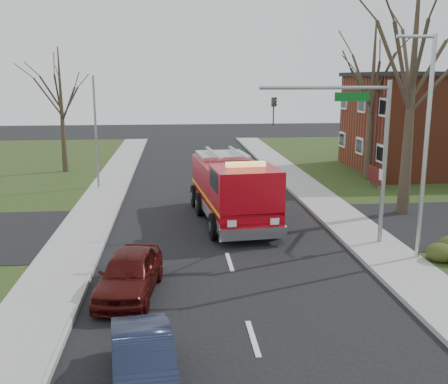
{
  "coord_description": "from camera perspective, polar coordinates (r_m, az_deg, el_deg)",
  "views": [
    {
      "loc": [
        -2.01,
        -18.83,
        6.91
      ],
      "look_at": [
        0.11,
        3.38,
        2.0
      ],
      "focal_mm": 42.0,
      "sensor_mm": 36.0,
      "label": 1
    }
  ],
  "objects": [
    {
      "name": "parked_car_maroon",
      "position": [
        17.34,
        -10.26,
        -8.68
      ],
      "size": [
        2.29,
        4.48,
        1.46
      ],
      "primitive_type": "imported",
      "rotation": [
        0.0,
        0.0,
        -0.13
      ],
      "color": "#3E0B0A",
      "rests_on": "ground"
    },
    {
      "name": "fire_engine",
      "position": [
        25.31,
        0.97,
        0.1
      ],
      "size": [
        3.83,
        8.54,
        3.35
      ],
      "rotation": [
        0.0,
        0.0,
        0.1
      ],
      "color": "#AE0813",
      "rests_on": "ground"
    },
    {
      "name": "bare_tree_far",
      "position": [
        36.25,
        15.89,
        11.28
      ],
      "size": [
        5.25,
        5.25,
        10.5
      ],
      "color": "#32291E",
      "rests_on": "ground"
    },
    {
      "name": "bare_tree_near",
      "position": [
        27.38,
        19.92,
        12.75
      ],
      "size": [
        6.0,
        6.0,
        12.0
      ],
      "color": "#32291E",
      "rests_on": "ground"
    },
    {
      "name": "utility_pole_far",
      "position": [
        33.36,
        -13.77,
        6.19
      ],
      "size": [
        0.14,
        0.14,
        7.0
      ],
      "primitive_type": "cylinder",
      "color": "gray",
      "rests_on": "ground"
    },
    {
      "name": "sidewalk_left",
      "position": [
        20.47,
        -17.09,
        -7.67
      ],
      "size": [
        2.4,
        80.0,
        0.15
      ],
      "primitive_type": "cube",
      "color": "gray",
      "rests_on": "ground"
    },
    {
      "name": "traffic_signal_mast",
      "position": [
        21.69,
        14.1,
        6.21
      ],
      "size": [
        5.29,
        0.18,
        6.8
      ],
      "color": "gray",
      "rests_on": "ground"
    },
    {
      "name": "sidewalk_right",
      "position": [
        21.66,
        17.26,
        -6.57
      ],
      "size": [
        2.4,
        80.0,
        0.15
      ],
      "primitive_type": "cube",
      "color": "gray",
      "rests_on": "ground"
    },
    {
      "name": "bare_tree_left",
      "position": [
        39.67,
        -17.34,
        9.92
      ],
      "size": [
        4.5,
        4.5,
        9.0
      ],
      "color": "#32291E",
      "rests_on": "ground"
    },
    {
      "name": "streetlight_pole",
      "position": [
        20.63,
        21.01,
        5.02
      ],
      "size": [
        1.48,
        0.16,
        8.4
      ],
      "color": "#B7BABF",
      "rests_on": "ground"
    },
    {
      "name": "ground",
      "position": [
        20.16,
        0.61,
        -7.64
      ],
      "size": [
        120.0,
        120.0,
        0.0
      ],
      "primitive_type": "plane",
      "color": "black",
      "rests_on": "ground"
    },
    {
      "name": "parked_car_gray",
      "position": [
        12.45,
        -8.76,
        -17.98
      ],
      "size": [
        1.85,
        4.06,
        1.29
      ],
      "primitive_type": "imported",
      "rotation": [
        0.0,
        0.0,
        0.13
      ],
      "color": "#161C31",
      "rests_on": "ground"
    },
    {
      "name": "health_center_sign",
      "position": [
        34.28,
        16.05,
        1.79
      ],
      "size": [
        0.12,
        2.0,
        1.4
      ],
      "color": "#531313",
      "rests_on": "ground"
    }
  ]
}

